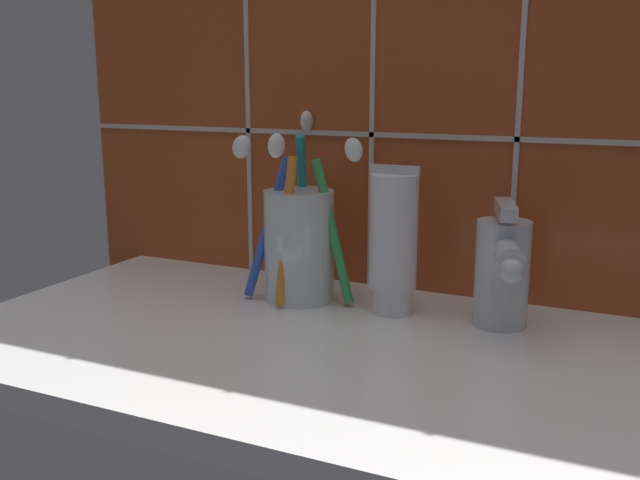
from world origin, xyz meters
TOP-DOWN VIEW (x-y plane):
  - sink_counter at (0.00, 0.00)cm, footprint 57.02×34.93cm
  - tile_wall_backsplash at (0.01, 17.71)cm, footprint 67.02×1.72cm
  - toothbrush_cup at (-3.02, 9.30)cm, footprint 13.00×13.37cm
  - toothpaste_tube at (6.55, 9.27)cm, footprint 4.55×4.33cm
  - sink_faucet at (16.38, 9.42)cm, footprint 5.09×9.95cm

SIDE VIEW (x-z plane):
  - sink_counter at x=0.00cm, z-range 0.00..2.00cm
  - sink_faucet at x=16.38cm, z-range 1.78..12.62cm
  - toothbrush_cup at x=-3.02cm, z-range -1.19..16.94cm
  - toothpaste_tube at x=6.55cm, z-range 1.91..15.49cm
  - tile_wall_backsplash at x=0.01cm, z-range 0.01..46.32cm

